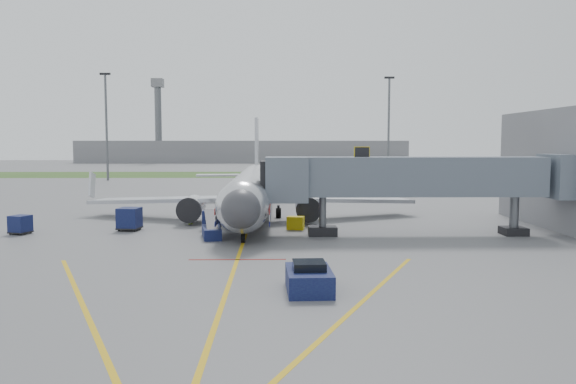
{
  "coord_description": "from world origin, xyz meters",
  "views": [
    {
      "loc": [
        2.45,
        -38.13,
        7.17
      ],
      "look_at": [
        3.36,
        7.25,
        3.2
      ],
      "focal_mm": 35.0,
      "sensor_mm": 36.0,
      "label": 1
    }
  ],
  "objects_px": {
    "belt_loader": "(212,232)",
    "ramp_worker": "(190,214)",
    "pushback_tug": "(309,279)",
    "airliner": "(251,191)"
  },
  "relations": [
    {
      "from": "belt_loader",
      "to": "ramp_worker",
      "type": "height_order",
      "value": "belt_loader"
    },
    {
      "from": "airliner",
      "to": "pushback_tug",
      "type": "bearing_deg",
      "value": -81.48
    },
    {
      "from": "pushback_tug",
      "to": "ramp_worker",
      "type": "distance_m",
      "value": 24.46
    },
    {
      "from": "pushback_tug",
      "to": "ramp_worker",
      "type": "xyz_separation_m",
      "value": [
        -9.2,
        22.66,
        0.29
      ]
    },
    {
      "from": "pushback_tug",
      "to": "belt_loader",
      "type": "distance_m",
      "value": 16.79
    },
    {
      "from": "ramp_worker",
      "to": "pushback_tug",
      "type": "bearing_deg",
      "value": -131.36
    },
    {
      "from": "pushback_tug",
      "to": "ramp_worker",
      "type": "relative_size",
      "value": 1.99
    },
    {
      "from": "airliner",
      "to": "belt_loader",
      "type": "relative_size",
      "value": 8.7
    },
    {
      "from": "pushback_tug",
      "to": "belt_loader",
      "type": "height_order",
      "value": "belt_loader"
    },
    {
      "from": "pushback_tug",
      "to": "ramp_worker",
      "type": "bearing_deg",
      "value": 112.09
    }
  ]
}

